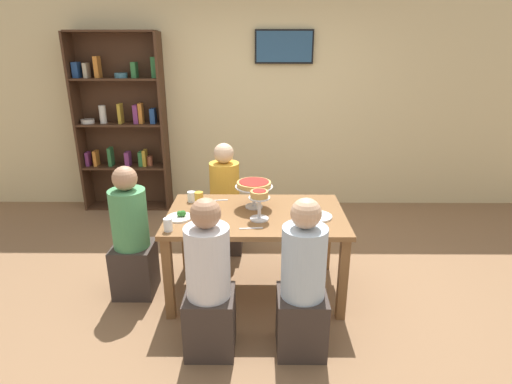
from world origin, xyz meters
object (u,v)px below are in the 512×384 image
personal_pizza_stand (259,200)px  cutlery_fork_near (218,200)px  beer_glass_amber_short (298,218)px  cutlery_knife_near (251,228)px  diner_head_west (132,241)px  salad_plate_far_diner (317,215)px  deep_dish_pizza_stand (254,186)px  television (284,47)px  water_glass_clear_far (168,225)px  diner_far_left (225,206)px  diner_near_right (303,289)px  salad_plate_near_diner (180,216)px  water_glass_clear_near (191,197)px  dining_table (256,224)px  diner_near_left (209,289)px  beer_glass_amber_tall (199,202)px  bookshelf (122,122)px

personal_pizza_stand → cutlery_fork_near: personal_pizza_stand is taller
beer_glass_amber_short → cutlery_knife_near: beer_glass_amber_short is taller
diner_head_west → beer_glass_amber_short: (1.37, -0.26, 0.33)m
salad_plate_far_diner → beer_glass_amber_short: bearing=-129.3°
deep_dish_pizza_stand → beer_glass_amber_short: (0.34, -0.43, -0.11)m
television → salad_plate_far_diner: 2.54m
personal_pizza_stand → water_glass_clear_far: 0.73m
diner_far_left → salad_plate_far_diner: bearing=43.8°
diner_near_right → cutlery_fork_near: diner_near_right is taller
cutlery_knife_near → diner_near_right: bearing=-57.0°
diner_far_left → beer_glass_amber_short: diner_far_left is taller
salad_plate_near_diner → water_glass_clear_near: size_ratio=2.30×
diner_near_right → dining_table: bearing=23.6°
diner_near_left → salad_plate_far_diner: diner_near_left is taller
deep_dish_pizza_stand → diner_far_left: bearing=115.3°
salad_plate_far_diner → beer_glass_amber_tall: (-0.97, 0.12, 0.07)m
water_glass_clear_far → dining_table: bearing=27.9°
dining_table → deep_dish_pizza_stand: deep_dish_pizza_stand is taller
diner_head_west → salad_plate_far_diner: bearing=-1.8°
salad_plate_far_diner → salad_plate_near_diner: bearing=-178.5°
dining_table → beer_glass_amber_tall: size_ratio=8.77×
diner_far_left → beer_glass_amber_short: bearing=31.1°
personal_pizza_stand → water_glass_clear_far: (-0.68, -0.22, -0.12)m
beer_glass_amber_short → bookshelf: bearing=131.3°
diner_near_right → cutlery_fork_near: 1.25m
diner_near_left → diner_far_left: 1.52m
salad_plate_near_diner → beer_glass_amber_short: (0.93, -0.18, 0.07)m
personal_pizza_stand → deep_dish_pizza_stand: bearing=99.8°
beer_glass_amber_short → water_glass_clear_near: 1.06m
beer_glass_amber_tall → bookshelf: bearing=121.9°
diner_near_left → beer_glass_amber_short: diner_near_left is taller
personal_pizza_stand → cutlery_fork_near: 0.58m
bookshelf → diner_far_left: (1.38, -1.24, -0.64)m
diner_near_right → water_glass_clear_far: diner_near_right is taller
beer_glass_amber_tall → beer_glass_amber_short: 0.86m
bookshelf → television: (2.03, 0.09, 0.90)m
television → diner_near_left: size_ratio=0.61×
cutlery_fork_near → personal_pizza_stand: bearing=123.7°
diner_near_left → diner_near_right: bearing=-89.7°
television → diner_head_west: 2.97m
diner_far_left → personal_pizza_stand: 1.06m
deep_dish_pizza_stand → personal_pizza_stand: (0.05, -0.26, -0.02)m
salad_plate_near_diner → salad_plate_far_diner: bearing=1.5°
diner_near_left → beer_glass_amber_short: size_ratio=7.10×
beer_glass_amber_tall → personal_pizza_stand: bearing=-19.1°
diner_near_left → diner_head_west: (-0.73, 0.71, 0.00)m
diner_near_right → deep_dish_pizza_stand: 1.03m
diner_far_left → deep_dish_pizza_stand: (0.30, -0.64, 0.44)m
diner_far_left → personal_pizza_stand: size_ratio=4.70×
bookshelf → diner_head_west: bearing=-72.2°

